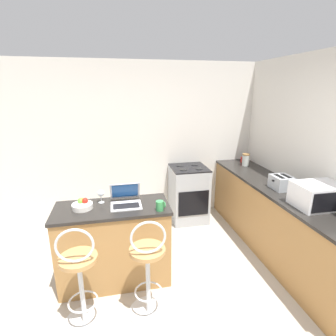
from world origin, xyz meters
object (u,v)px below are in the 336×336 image
Objects in this scene: toaster at (282,182)px; fruit_bowl at (82,205)px; wine_glass_short at (101,194)px; bar_stool_far at (148,270)px; stove_range at (189,194)px; storage_jar at (246,160)px; bar_stool_near at (80,279)px; mug_red at (243,160)px; microwave at (318,195)px; mug_green at (160,206)px; laptop at (126,199)px.

fruit_bowl is (-2.44, -0.08, -0.05)m from toaster.
bar_stool_far is at bearing -59.55° from wine_glass_short.
stove_range is 1.11m from storage_jar.
stove_range is 4.69× the size of storage_jar.
bar_stool_near reaches higher than mug_red.
microwave is 2.38m from wine_glass_short.
wine_glass_short is 0.75× the size of storage_jar.
bar_stool_far is 10.27× the size of mug_green.
mug_green is at bearing -116.96° from stove_range.
toaster reaches higher than stove_range.
stove_range is (-0.94, 1.73, -0.60)m from microwave.
wine_glass_short is 2.54m from storage_jar.
stove_range is (1.09, 1.23, -0.52)m from laptop.
fruit_bowl is 0.84m from mug_green.
bar_stool_far is (0.62, 0.00, 0.00)m from bar_stool_near.
microwave is 1.71m from mug_green.
bar_stool_far is 1.96m from microwave.
mug_green is at bearing -140.97° from storage_jar.
fruit_bowl reaches higher than mug_red.
laptop is 0.67× the size of microwave.
mug_red is at bearing 72.33° from storage_jar.
storage_jar is 2.03× the size of mug_red.
mug_green is at bearing -137.92° from mug_red.
toaster is at bearing -0.89° from wine_glass_short.
mug_green is (-1.63, -0.30, -0.03)m from toaster.
microwave is at bearing 4.07° from bar_stool_far.
bar_stool_far is 1.14× the size of stove_range.
stove_range is at bearing 50.12° from bar_stool_near.
microwave is (2.50, 0.13, 0.55)m from bar_stool_near.
mug_red is (1.02, 0.13, 0.51)m from stove_range.
toaster is 2.44m from fruit_bowl.
wine_glass_short is 1.53× the size of mug_red.
mug_green is (0.81, 0.39, 0.47)m from bar_stool_near.
stove_range is at bearing 127.01° from toaster.
bar_stool_near is at bearing -90.11° from fruit_bowl.
microwave is at bearing -10.81° from fruit_bowl.
bar_stool_far is 0.99m from wine_glass_short.
laptop is 3.35× the size of mug_red.
wine_glass_short is 0.69× the size of fruit_bowl.
toaster is 1.57m from stove_range.
storage_jar is 2.76m from fruit_bowl.
mug_green is at bearing -28.30° from wine_glass_short.
microwave is 2.48× the size of storage_jar.
wine_glass_short is 0.70m from mug_green.
mug_red is (1.96, 1.99, 0.46)m from bar_stool_far.
toaster is at bearing 10.28° from mug_green.
wine_glass_short is 1.45× the size of mug_green.
laptop is 2.51m from mug_red.
storage_jar reaches higher than mug_red.
stove_range is (-0.89, 1.17, -0.55)m from toaster.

